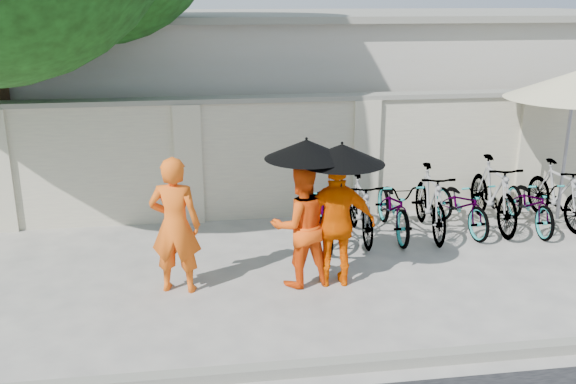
{
  "coord_description": "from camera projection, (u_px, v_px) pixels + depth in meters",
  "views": [
    {
      "loc": [
        -0.88,
        -7.3,
        3.69
      ],
      "look_at": [
        0.35,
        0.99,
        1.1
      ],
      "focal_mm": 40.0,
      "sensor_mm": 36.0,
      "label": 1
    }
  ],
  "objects": [
    {
      "name": "compound_wall",
      "position": [
        307.0,
        158.0,
        10.98
      ],
      "size": [
        20.0,
        0.3,
        2.0
      ],
      "primitive_type": "cube",
      "color": "beige",
      "rests_on": "ground"
    },
    {
      "name": "bike_5",
      "position": [
        493.0,
        193.0,
        10.49
      ],
      "size": [
        0.64,
        1.93,
        1.14
      ],
      "primitive_type": "imported",
      "rotation": [
        0.0,
        0.0,
        -0.06
      ],
      "color": "gray",
      "rests_on": "ground"
    },
    {
      "name": "bike_0",
      "position": [
        325.0,
        212.0,
        9.92
      ],
      "size": [
        0.74,
        1.82,
        0.93
      ],
      "primitive_type": "imported",
      "rotation": [
        0.0,
        0.0,
        -0.07
      ],
      "color": "gray",
      "rests_on": "ground"
    },
    {
      "name": "bike_3",
      "position": [
        430.0,
        201.0,
        10.17
      ],
      "size": [
        0.7,
        1.86,
        1.09
      ],
      "primitive_type": "imported",
      "rotation": [
        0.0,
        0.0,
        -0.1
      ],
      "color": "gray",
      "rests_on": "ground"
    },
    {
      "name": "parasol_right",
      "position": [
        342.0,
        154.0,
        7.94
      ],
      "size": [
        1.08,
        1.08,
        0.96
      ],
      "color": "black",
      "rests_on": "ground"
    },
    {
      "name": "bike_2",
      "position": [
        394.0,
        206.0,
        10.18
      ],
      "size": [
        0.69,
        1.8,
        0.94
      ],
      "primitive_type": "imported",
      "rotation": [
        0.0,
        0.0,
        -0.04
      ],
      "color": "gray",
      "rests_on": "ground"
    },
    {
      "name": "bike_1",
      "position": [
        361.0,
        208.0,
        10.0
      ],
      "size": [
        0.52,
        1.66,
        0.99
      ],
      "primitive_type": "imported",
      "rotation": [
        0.0,
        0.0,
        -0.04
      ],
      "color": "gray",
      "rests_on": "ground"
    },
    {
      "name": "parasol_center",
      "position": [
        306.0,
        149.0,
        7.93
      ],
      "size": [
        1.05,
        1.05,
        1.04
      ],
      "color": "black",
      "rests_on": "ground"
    },
    {
      "name": "bike_7",
      "position": [
        558.0,
        193.0,
        10.66
      ],
      "size": [
        0.6,
        1.76,
        1.04
      ],
      "primitive_type": "imported",
      "rotation": [
        0.0,
        0.0,
        0.06
      ],
      "color": "gray",
      "rests_on": "ground"
    },
    {
      "name": "bike_6",
      "position": [
        530.0,
        203.0,
        10.45
      ],
      "size": [
        0.65,
        1.68,
        0.87
      ],
      "primitive_type": "imported",
      "rotation": [
        0.0,
        0.0,
        -0.04
      ],
      "color": "gray",
      "rests_on": "ground"
    },
    {
      "name": "ground",
      "position": [
        272.0,
        299.0,
        8.11
      ],
      "size": [
        80.0,
        80.0,
        0.0
      ],
      "primitive_type": "plane",
      "color": "#B3ADA0"
    },
    {
      "name": "monk_right",
      "position": [
        337.0,
        224.0,
        8.29
      ],
      "size": [
        1.02,
        0.48,
        1.69
      ],
      "primitive_type": "imported",
      "rotation": [
        0.0,
        0.0,
        3.07
      ],
      "color": "#F85D00",
      "rests_on": "ground"
    },
    {
      "name": "building_behind",
      "position": [
        321.0,
        91.0,
        14.53
      ],
      "size": [
        14.0,
        6.0,
        3.2
      ],
      "primitive_type": "cube",
      "color": "#B6B1A8",
      "rests_on": "ground"
    },
    {
      "name": "patio_umbrella",
      "position": [
        574.0,
        87.0,
        10.06
      ],
      "size": [
        2.44,
        2.44,
        2.54
      ],
      "rotation": [
        0.0,
        0.0,
        -0.16
      ],
      "color": "gray",
      "rests_on": "ground"
    },
    {
      "name": "monk_left",
      "position": [
        175.0,
        225.0,
        8.1
      ],
      "size": [
        0.73,
        0.56,
        1.79
      ],
      "primitive_type": "imported",
      "rotation": [
        0.0,
        0.0,
        2.91
      ],
      "color": "#FF6012",
      "rests_on": "ground"
    },
    {
      "name": "kerb",
      "position": [
        293.0,
        369.0,
        6.49
      ],
      "size": [
        40.0,
        0.16,
        0.12
      ],
      "primitive_type": "cube",
      "color": "gray",
      "rests_on": "ground"
    },
    {
      "name": "bike_4",
      "position": [
        461.0,
        204.0,
        10.37
      ],
      "size": [
        0.79,
        1.72,
        0.87
      ],
      "primitive_type": "imported",
      "rotation": [
        0.0,
        0.0,
        0.13
      ],
      "color": "gray",
      "rests_on": "ground"
    },
    {
      "name": "monk_center",
      "position": [
        301.0,
        225.0,
        8.31
      ],
      "size": [
        0.9,
        0.75,
        1.65
      ],
      "primitive_type": "imported",
      "rotation": [
        0.0,
        0.0,
        3.32
      ],
      "color": "#FF500C",
      "rests_on": "ground"
    }
  ]
}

